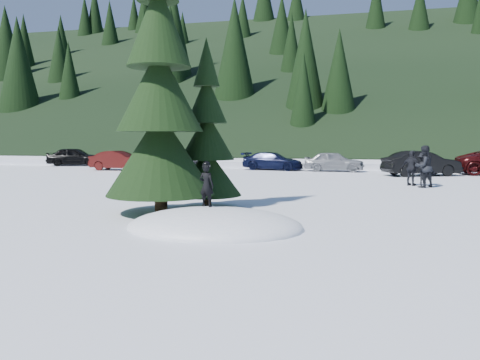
% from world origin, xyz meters
% --- Properties ---
extents(ground, '(200.00, 200.00, 0.00)m').
position_xyz_m(ground, '(0.00, 0.00, 0.00)').
color(ground, white).
rests_on(ground, ground).
extents(snow_mound, '(4.48, 3.52, 0.96)m').
position_xyz_m(snow_mound, '(0.00, 0.00, 0.00)').
color(snow_mound, white).
rests_on(snow_mound, ground).
extents(forest_hillside, '(200.00, 60.00, 25.00)m').
position_xyz_m(forest_hillside, '(0.00, 54.00, 12.50)').
color(forest_hillside, black).
rests_on(forest_hillside, ground).
extents(spruce_tall, '(3.20, 3.20, 8.60)m').
position_xyz_m(spruce_tall, '(-2.20, 1.80, 3.32)').
color(spruce_tall, black).
rests_on(spruce_tall, ground).
extents(spruce_short, '(2.20, 2.20, 5.37)m').
position_xyz_m(spruce_short, '(-1.20, 3.20, 2.10)').
color(spruce_short, black).
rests_on(spruce_short, ground).
extents(child_skier, '(0.45, 0.35, 1.09)m').
position_xyz_m(child_skier, '(-0.31, 0.32, 1.03)').
color(child_skier, black).
rests_on(child_skier, snow_mound).
extents(adult_0, '(1.16, 1.11, 1.89)m').
position_xyz_m(adult_0, '(6.45, 11.21, 0.95)').
color(adult_0, black).
rests_on(adult_0, ground).
extents(adult_1, '(1.03, 0.87, 1.65)m').
position_xyz_m(adult_1, '(6.04, 11.91, 0.82)').
color(adult_1, black).
rests_on(adult_1, ground).
extents(adult_2, '(1.06, 0.68, 1.56)m').
position_xyz_m(adult_2, '(6.58, 12.12, 0.78)').
color(adult_2, black).
rests_on(adult_2, ground).
extents(car_0, '(4.56, 2.67, 1.46)m').
position_xyz_m(car_0, '(-18.04, 21.97, 0.73)').
color(car_0, black).
rests_on(car_0, ground).
extents(car_1, '(4.04, 1.45, 1.32)m').
position_xyz_m(car_1, '(-12.20, 18.19, 0.66)').
color(car_1, '#3B0D0A').
rests_on(car_1, ground).
extents(car_2, '(4.98, 2.57, 1.34)m').
position_xyz_m(car_2, '(-8.07, 19.50, 0.67)').
color(car_2, '#52565A').
rests_on(car_2, ground).
extents(car_3, '(4.43, 2.33, 1.23)m').
position_xyz_m(car_3, '(-2.01, 20.89, 0.61)').
color(car_3, black).
rests_on(car_3, ground).
extents(car_4, '(3.99, 1.79, 1.33)m').
position_xyz_m(car_4, '(2.18, 20.49, 0.66)').
color(car_4, gray).
rests_on(car_4, ground).
extents(car_5, '(4.68, 3.15, 1.46)m').
position_xyz_m(car_5, '(7.27, 17.96, 0.73)').
color(car_5, black).
rests_on(car_5, ground).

